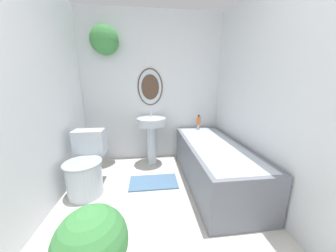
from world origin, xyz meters
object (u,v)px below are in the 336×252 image
object	(u,v)px
pedestal_sink	(152,131)
shampoo_bottle	(199,120)
bathtub	(213,162)
toilet	(86,167)
potted_plant	(92,245)

from	to	relation	value
pedestal_sink	shampoo_bottle	distance (m)	0.82
pedestal_sink	bathtub	distance (m)	1.05
toilet	shampoo_bottle	world-z (taller)	shampoo_bottle
bathtub	shampoo_bottle	xyz separation A→B (m)	(0.00, 0.74, 0.41)
pedestal_sink	bathtub	world-z (taller)	pedestal_sink
potted_plant	shampoo_bottle	bearing A→B (deg)	56.87
pedestal_sink	potted_plant	bearing A→B (deg)	-103.15
bathtub	potted_plant	distance (m)	1.64
shampoo_bottle	potted_plant	xyz separation A→B (m)	(-1.21, -1.85, -0.35)
toilet	potted_plant	distance (m)	1.17
toilet	shampoo_bottle	xyz separation A→B (m)	(1.61, 0.75, 0.38)
toilet	pedestal_sink	bearing A→B (deg)	38.13
shampoo_bottle	potted_plant	world-z (taller)	shampoo_bottle
shampoo_bottle	potted_plant	size ratio (longest dim) A/B	0.29
toilet	shampoo_bottle	distance (m)	1.82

